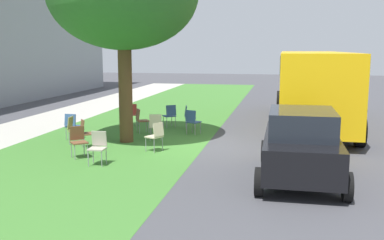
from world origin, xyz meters
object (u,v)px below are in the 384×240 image
object	(u,v)px
chair_5	(170,114)
chair_8	(72,124)
chair_9	(98,145)
chair_10	(78,139)
chair_2	(156,125)
parked_car	(301,144)
chair_7	(74,128)
chair_6	(141,119)
chair_3	(86,131)
chair_11	(192,120)
school_bus	(312,81)
chair_0	(156,134)
chair_4	(132,113)
chair_1	(189,115)

from	to	relation	value
chair_5	chair_8	world-z (taller)	same
chair_9	chair_10	distance (m)	1.05
chair_2	chair_8	size ratio (longest dim) A/B	1.00
chair_10	parked_car	size ratio (longest dim) A/B	0.24
chair_7	chair_9	bearing A→B (deg)	-141.51
chair_8	chair_5	bearing A→B (deg)	-42.09
chair_6	parked_car	world-z (taller)	parked_car
chair_8	parked_car	distance (m)	8.00
chair_2	chair_5	xyz separation A→B (m)	(2.43, 0.13, 0.00)
chair_10	chair_8	bearing A→B (deg)	30.16
chair_3	chair_11	bearing A→B (deg)	-45.08
chair_3	school_bus	size ratio (longest dim) A/B	0.08
chair_3	chair_9	xyz separation A→B (m)	(-1.80, -1.17, 0.00)
chair_0	school_bus	world-z (taller)	school_bus
chair_5	chair_11	distance (m)	1.68
chair_7	chair_8	distance (m)	0.72
chair_4	chair_5	xyz separation A→B (m)	(-0.06, -1.55, 0.00)
parked_car	school_bus	world-z (taller)	school_bus
chair_8	chair_10	bearing A→B (deg)	-149.84
chair_0	chair_5	distance (m)	4.10
chair_3	chair_10	bearing A→B (deg)	-164.85
chair_2	chair_9	bearing A→B (deg)	170.04
chair_10	chair_11	size ratio (longest dim) A/B	1.00
chair_6	chair_10	bearing A→B (deg)	171.78
chair_7	chair_11	size ratio (longest dim) A/B	1.00
parked_car	chair_7	bearing A→B (deg)	69.54
chair_7	chair_6	bearing A→B (deg)	-34.20
chair_5	chair_8	bearing A→B (deg)	137.91
chair_8	chair_10	xyz separation A→B (m)	(-2.27, -1.32, 0.00)
chair_4	chair_5	world-z (taller)	same
chair_0	chair_3	world-z (taller)	same
chair_11	parked_car	xyz separation A→B (m)	(-4.89, -3.55, 0.32)
chair_1	chair_8	world-z (taller)	same
chair_1	chair_6	xyz separation A→B (m)	(-1.17, 1.51, 0.00)
chair_8	school_bus	size ratio (longest dim) A/B	0.08
chair_0	chair_7	size ratio (longest dim) A/B	1.00
chair_3	chair_4	world-z (taller)	same
chair_5	chair_7	size ratio (longest dim) A/B	1.00
chair_0	chair_6	bearing A→B (deg)	26.27
chair_9	school_bus	distance (m)	9.69
chair_2	chair_4	xyz separation A→B (m)	(2.49, 1.68, 0.00)
chair_11	chair_4	bearing A→B (deg)	64.07
chair_0	chair_4	bearing A→B (deg)	27.58
chair_7	parked_car	size ratio (longest dim) A/B	0.24
parked_car	school_bus	xyz separation A→B (m)	(7.96, -0.68, 0.92)
chair_4	school_bus	bearing A→B (deg)	-75.62
chair_11	school_bus	distance (m)	5.38
chair_9	chair_1	bearing A→B (deg)	-12.16
chair_3	chair_8	distance (m)	1.48
chair_11	parked_car	distance (m)	6.05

